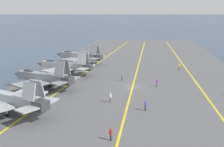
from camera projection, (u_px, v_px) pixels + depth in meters
ground_plane at (133, 89)px, 61.67m from camera, size 2000.00×2000.00×0.00m
carrier_deck at (133, 88)px, 61.63m from camera, size 199.56×53.12×0.40m
deck_stripe_foul_line at (201, 90)px, 59.55m from camera, size 179.50×6.82×0.01m
deck_stripe_centerline at (133, 87)px, 61.58m from camera, size 179.61×0.36×0.01m
deck_stripe_edge_line at (68, 84)px, 63.61m from camera, size 179.26×11.95×0.01m
parked_jet_nearest at (8, 98)px, 45.00m from camera, size 14.17×16.81×6.25m
parked_jet_second at (42, 77)px, 59.67m from camera, size 14.13×15.95×6.72m
parked_jet_third at (64, 66)px, 72.90m from camera, size 14.08×16.51×6.22m
parked_jet_fourth at (79, 56)px, 87.57m from camera, size 12.41×16.82×6.01m
crew_white_vest at (110, 97)px, 51.14m from camera, size 0.45×0.46×1.86m
crew_blue_vest at (145, 105)px, 46.94m from camera, size 0.44×0.37×1.80m
crew_red_vest at (111, 134)px, 36.12m from camera, size 0.45×0.39×1.78m
crew_purple_vest at (157, 83)px, 61.44m from camera, size 0.41×0.46×1.77m
crew_green_vest at (122, 77)px, 66.68m from camera, size 0.45×0.40×1.75m
crew_yellow_vest at (179, 66)px, 78.93m from camera, size 0.45×0.39×1.75m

